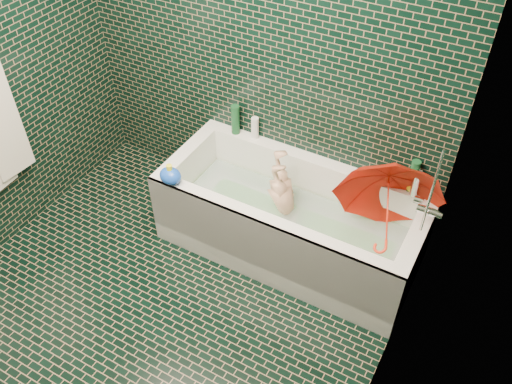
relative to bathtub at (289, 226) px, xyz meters
The scene contains 18 objects.
floor 1.12m from the bathtub, 114.07° to the right, with size 2.80×2.80×0.00m, color black.
wall_back 1.20m from the bathtub, 138.90° to the left, with size 2.80×2.80×0.00m, color black.
wall_right 1.68m from the bathtub, 49.85° to the right, with size 2.80×2.80×0.00m, color black.
bathtub is the anchor object (origin of this frame).
bath_mat 0.06m from the bathtub, 90.00° to the left, with size 1.35×0.47×0.01m, color green.
water 0.09m from the bathtub, 90.00° to the left, with size 1.48×0.53×0.00m, color silver.
faucet 0.99m from the bathtub, ahead, with size 0.18×0.19×0.55m.
child 0.14m from the bathtub, 133.53° to the left, with size 0.29×0.19×0.79m, color #D8A787.
umbrella 0.71m from the bathtub, ahead, with size 0.63×0.63×0.55m, color red.
soap_bottle_a 0.90m from the bathtub, 24.41° to the left, with size 0.09×0.09×0.24m, color white.
soap_bottle_b 0.90m from the bathtub, 23.79° to the left, with size 0.09×0.09×0.19m, color #3A1D6D.
soap_bottle_c 0.89m from the bathtub, 23.41° to the left, with size 0.15×0.15×0.19m, color #154C25.
bottle_right_tall 0.87m from the bathtub, 28.70° to the left, with size 0.06×0.06×0.22m, color #154C25.
bottle_right_pump 0.87m from the bathtub, 24.92° to the left, with size 0.05×0.05×0.19m, color silver.
bottle_left_tall 0.83m from the bathtub, 150.54° to the left, with size 0.06×0.06×0.22m, color #154C25.
bottle_left_short 0.72m from the bathtub, 142.17° to the left, with size 0.05×0.05×0.16m, color white.
rubber_duck 0.84m from the bathtub, 26.51° to the left, with size 0.10×0.07×0.08m.
bath_toy 0.86m from the bathtub, 155.00° to the right, with size 0.15×0.13×0.14m.
Camera 1 is at (1.47, -1.29, 2.82)m, focal length 38.00 mm.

